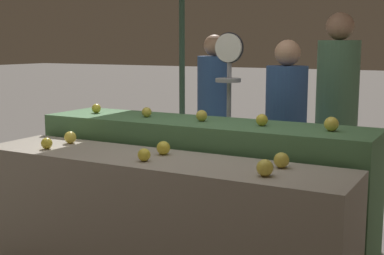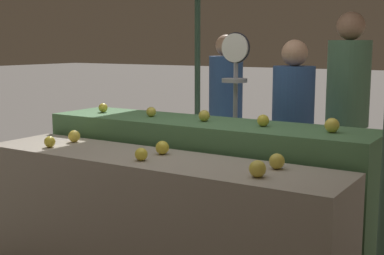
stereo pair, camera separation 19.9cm
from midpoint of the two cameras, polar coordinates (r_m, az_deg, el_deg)
display_counter_front at (r=3.34m, az=-5.68°, el=-10.22°), size 2.39×0.55×0.83m
display_counter_back at (r=3.80m, az=-0.54°, el=-6.61°), size 2.39×0.55×0.98m
apple_front_0 at (r=3.63m, az=-16.77°, el=-1.64°), size 0.07×0.07×0.07m
apple_front_1 at (r=3.13m, az=-6.90°, el=-2.93°), size 0.08×0.08×0.08m
apple_front_2 at (r=2.77m, az=5.74°, el=-4.32°), size 0.09×0.09×0.09m
apple_front_3 at (r=3.78m, az=-14.34°, el=-1.04°), size 0.08×0.08×0.08m
apple_front_4 at (r=3.30m, az=-4.75°, el=-2.21°), size 0.08×0.08×0.08m
apple_front_5 at (r=2.97m, az=7.63°, el=-3.48°), size 0.09×0.09×0.09m
apple_back_0 at (r=4.22m, az=-11.51°, el=2.00°), size 0.07×0.07×0.07m
apple_back_1 at (r=3.92m, az=-6.31°, el=1.63°), size 0.07×0.07×0.07m
apple_back_2 at (r=3.68m, az=-0.51°, el=1.27°), size 0.08×0.08×0.08m
apple_back_3 at (r=3.49m, az=5.85°, el=0.80°), size 0.08×0.08×0.08m
apple_back_4 at (r=3.34m, az=13.01°, el=0.36°), size 0.09×0.09×0.09m
produce_scale at (r=4.21m, az=2.57°, el=3.88°), size 0.24×0.20×1.60m
person_vendor_at_scale at (r=4.25m, az=8.65°, el=0.47°), size 0.44×0.44×1.54m
person_customer_left at (r=5.34m, az=1.30°, el=2.64°), size 0.45×0.45×1.60m
person_customer_right at (r=4.70m, az=14.05°, el=2.79°), size 0.40×0.40×1.77m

